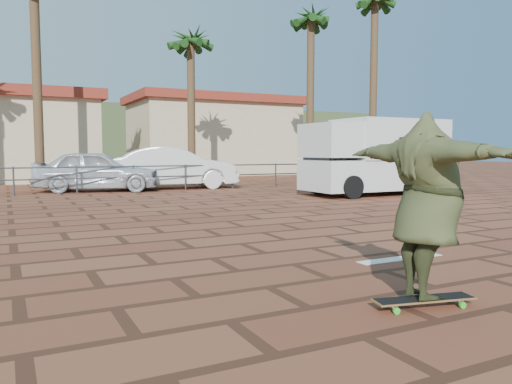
% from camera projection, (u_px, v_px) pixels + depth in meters
% --- Properties ---
extents(ground, '(120.00, 120.00, 0.00)m').
position_uv_depth(ground, '(312.00, 248.00, 7.78)').
color(ground, brown).
rests_on(ground, ground).
extents(paint_stripe, '(1.40, 0.22, 0.01)m').
position_uv_depth(paint_stripe, '(401.00, 258.00, 7.03)').
color(paint_stripe, white).
rests_on(paint_stripe, ground).
extents(guardrail, '(24.06, 0.06, 1.00)m').
position_uv_depth(guardrail, '(134.00, 174.00, 18.41)').
color(guardrail, '#47494F').
rests_on(guardrail, ground).
extents(palm_center, '(2.40, 2.40, 7.75)m').
position_uv_depth(palm_center, '(191.00, 44.00, 22.63)').
color(palm_center, brown).
rests_on(palm_center, ground).
extents(palm_right, '(2.40, 2.40, 9.05)m').
position_uv_depth(palm_right, '(311.00, 23.00, 23.66)').
color(palm_right, brown).
rests_on(palm_right, ground).
extents(palm_far_right, '(2.40, 2.40, 10.05)m').
position_uv_depth(palm_far_right, '(375.00, 6.00, 24.04)').
color(palm_far_right, brown).
rests_on(palm_far_right, ground).
extents(building_east, '(10.60, 6.60, 5.00)m').
position_uv_depth(building_east, '(213.00, 135.00, 32.52)').
color(building_east, beige).
rests_on(building_east, ground).
extents(hill_front, '(70.00, 18.00, 6.00)m').
position_uv_depth(hill_front, '(49.00, 137.00, 52.04)').
color(hill_front, '#384C28').
rests_on(hill_front, ground).
extents(longboard, '(1.05, 0.44, 0.10)m').
position_uv_depth(longboard, '(424.00, 300.00, 4.81)').
color(longboard, olive).
rests_on(longboard, ground).
extents(skateboarder, '(0.78, 2.23, 1.78)m').
position_uv_depth(skateboarder, '(427.00, 206.00, 4.73)').
color(skateboarder, '#3D4424').
rests_on(skateboarder, longboard).
extents(campervan, '(5.05, 2.26, 2.61)m').
position_uv_depth(campervan, '(375.00, 155.00, 17.33)').
color(campervan, silver).
rests_on(campervan, ground).
extents(car_silver, '(4.91, 3.11, 1.56)m').
position_uv_depth(car_silver, '(97.00, 171.00, 18.78)').
color(car_silver, silver).
rests_on(car_silver, ground).
extents(car_white, '(5.29, 2.47, 1.68)m').
position_uv_depth(car_white, '(173.00, 168.00, 20.10)').
color(car_white, silver).
rests_on(car_white, ground).
extents(street_sign, '(0.47, 0.06, 2.32)m').
position_uv_depth(street_sign, '(320.00, 149.00, 22.03)').
color(street_sign, gray).
rests_on(street_sign, ground).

